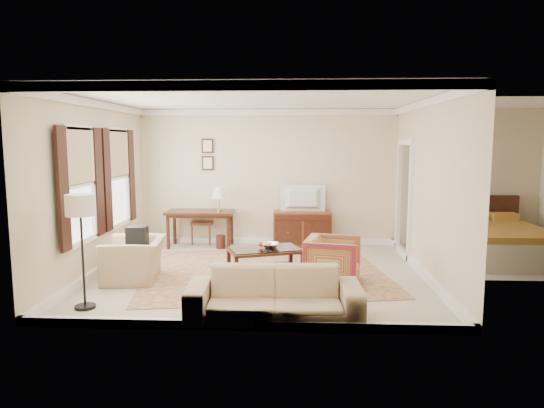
# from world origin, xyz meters

# --- Properties ---
(room_shell) EXTENTS (5.51, 5.01, 2.91)m
(room_shell) POSITION_xyz_m (0.00, 0.00, 2.47)
(room_shell) COLOR beige
(room_shell) RESTS_ON ground
(annex_bedroom) EXTENTS (3.00, 2.70, 2.90)m
(annex_bedroom) POSITION_xyz_m (4.49, 1.15, 0.34)
(annex_bedroom) COLOR beige
(annex_bedroom) RESTS_ON ground
(window_front) EXTENTS (0.12, 1.56, 1.80)m
(window_front) POSITION_xyz_m (-2.70, -0.70, 1.55)
(window_front) COLOR #CCB284
(window_front) RESTS_ON room_shell
(window_rear) EXTENTS (0.12, 1.56, 1.80)m
(window_rear) POSITION_xyz_m (-2.70, 0.90, 1.55)
(window_rear) COLOR #CCB284
(window_rear) RESTS_ON room_shell
(doorway) EXTENTS (0.10, 1.12, 2.25)m
(doorway) POSITION_xyz_m (2.71, 1.50, 1.08)
(doorway) COLOR white
(doorway) RESTS_ON room_shell
(rug) EXTENTS (4.47, 4.00, 0.01)m
(rug) POSITION_xyz_m (0.07, 0.12, 0.01)
(rug) COLOR maroon
(rug) RESTS_ON room_shell
(writing_desk) EXTENTS (1.41, 0.70, 0.77)m
(writing_desk) POSITION_xyz_m (-1.40, 2.05, 0.66)
(writing_desk) COLOR #411E12
(writing_desk) RESTS_ON room_shell
(desk_chair) EXTENTS (0.55, 0.55, 1.05)m
(desk_chair) POSITION_xyz_m (-1.43, 2.40, 0.53)
(desk_chair) COLOR brown
(desk_chair) RESTS_ON room_shell
(desk_lamp) EXTENTS (0.32, 0.32, 0.50)m
(desk_lamp) POSITION_xyz_m (-0.99, 2.05, 1.02)
(desk_lamp) COLOR silver
(desk_lamp) RESTS_ON writing_desk
(framed_prints) EXTENTS (0.25, 0.04, 0.68)m
(framed_prints) POSITION_xyz_m (-1.30, 2.47, 1.94)
(framed_prints) COLOR #411E12
(framed_prints) RESTS_ON room_shell
(sideboard) EXTENTS (1.22, 0.47, 0.75)m
(sideboard) POSITION_xyz_m (0.75, 2.24, 0.38)
(sideboard) COLOR brown
(sideboard) RESTS_ON room_shell
(tv) EXTENTS (0.91, 0.52, 0.12)m
(tv) POSITION_xyz_m (0.75, 2.22, 1.20)
(tv) COLOR black
(tv) RESTS_ON sideboard
(coffee_table) EXTENTS (1.31, 1.01, 0.49)m
(coffee_table) POSITION_xyz_m (0.11, -0.20, 0.37)
(coffee_table) COLOR #411E12
(coffee_table) RESTS_ON room_shell
(fruit_bowl) EXTENTS (0.42, 0.42, 0.10)m
(fruit_bowl) POSITION_xyz_m (0.19, -0.15, 0.54)
(fruit_bowl) COLOR silver
(fruit_bowl) RESTS_ON coffee_table
(book_a) EXTENTS (0.21, 0.24, 0.38)m
(book_a) POSITION_xyz_m (-0.10, -0.25, 0.19)
(book_a) COLOR brown
(book_a) RESTS_ON coffee_table
(book_b) EXTENTS (0.27, 0.12, 0.38)m
(book_b) POSITION_xyz_m (0.33, -0.19, 0.18)
(book_b) COLOR brown
(book_b) RESTS_ON coffee_table
(striped_armchair) EXTENTS (0.90, 0.94, 0.82)m
(striped_armchair) POSITION_xyz_m (1.19, -0.53, 0.41)
(striped_armchair) COLOR maroon
(striped_armchair) RESTS_ON room_shell
(club_armchair) EXTENTS (0.79, 1.11, 0.90)m
(club_armchair) POSITION_xyz_m (-1.98, -0.45, 0.45)
(club_armchair) COLOR tan
(club_armchair) RESTS_ON room_shell
(backpack) EXTENTS (0.23, 0.33, 0.40)m
(backpack) POSITION_xyz_m (-1.95, -0.35, 0.70)
(backpack) COLOR black
(backpack) RESTS_ON club_armchair
(sofa) EXTENTS (2.19, 0.71, 0.85)m
(sofa) POSITION_xyz_m (0.35, -2.08, 0.42)
(sofa) COLOR tan
(sofa) RESTS_ON room_shell
(floor_lamp) EXTENTS (0.38, 0.38, 1.53)m
(floor_lamp) POSITION_xyz_m (-2.20, -1.81, 1.28)
(floor_lamp) COLOR black
(floor_lamp) RESTS_ON room_shell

